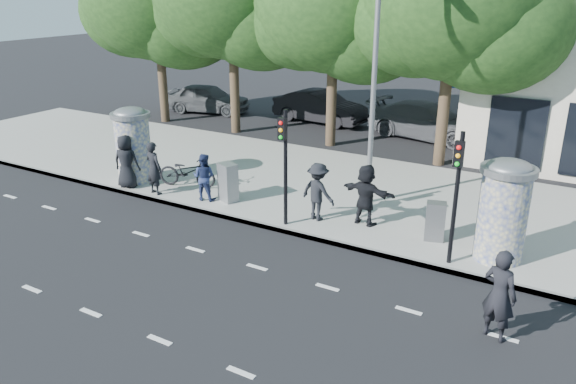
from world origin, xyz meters
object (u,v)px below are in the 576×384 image
Objects in this scene: traffic_pole_near at (285,156)px; ped_d at (318,192)px; street_lamp at (375,56)px; car_right at (428,121)px; traffic_pole_far at (457,186)px; cabinet_right at (435,221)px; ped_c at (204,177)px; ped_b at (154,168)px; ped_a at (126,161)px; ad_column_right at (504,208)px; cabinet_left at (228,182)px; ad_column_left at (133,143)px; man_road at (499,295)px; bicycle at (187,172)px; ped_f at (366,195)px; car_mid at (320,107)px; car_left at (207,98)px.

traffic_pole_near is 1.94× the size of ped_d.
street_lamp is at bearing 63.77° from traffic_pole_near.
car_right is (-0.93, 9.36, -3.97)m from street_lamp.
traffic_pole_far is 2.07m from cabinet_right.
traffic_pole_near is 2.19× the size of ped_c.
cabinet_right is at bearing 121.61° from traffic_pole_far.
ped_a is at bearing 9.23° from ped_b.
ad_column_right reaches higher than car_right.
traffic_pole_near is 5.21m from ped_b.
cabinet_left is (3.76, 0.69, -0.30)m from ped_a.
traffic_pole_near is at bearing -171.11° from ad_column_right.
ad_column_right is 5.18m from ped_d.
traffic_pole_far is at bearing -150.93° from car_right.
man_road is at bearing -13.66° from ad_column_left.
car_right is (5.54, 12.14, -0.22)m from ped_b.
street_lamp reaches higher than ped_b.
ad_column_left is at bearing -179.08° from ad_column_right.
bicycle is at bearing -165.51° from ped_a.
ped_b is at bearing -142.83° from cabinet_left.
cabinet_left is 1.15× the size of cabinet_right.
ped_b is 7.16m from ped_f.
car_right is (-0.17, 11.36, -0.20)m from ped_d.
traffic_pole_near is 3.56m from ped_c.
cabinet_right is at bearing -173.25° from ped_f.
car_mid reaches higher than bicycle.
traffic_pole_near is 13.67m from car_mid.
man_road is 1.56× the size of cabinet_left.
ped_a is (-6.32, 0.06, -1.16)m from traffic_pole_near.
car_mid is (-7.28, 11.29, -0.25)m from ped_f.
cabinet_right is at bearing -163.74° from ped_b.
traffic_pole_far is 0.60× the size of car_right.
ped_c is (-4.69, -2.40, -3.87)m from street_lamp.
cabinet_right is (4.07, 1.18, -1.53)m from traffic_pole_near.
ped_b reaches higher than cabinet_right.
ped_a is at bearing 179.48° from traffic_pole_near.
man_road reaches higher than car_right.
ad_column_left reaches higher than car_mid.
man_road reaches higher than car_left.
man_road is at bearing -56.72° from traffic_pole_far.
ad_column_left is 1.73m from ped_b.
street_lamp is 4.08× the size of man_road.
ped_d is (6.96, 0.78, -0.05)m from ped_a.
ped_c is at bearing 171.82° from car_right.
man_road is 0.96× the size of bicycle.
traffic_pole_far is 11.18m from ped_a.
ped_b is 0.98× the size of ped_f.
ad_column_left reaches higher than ped_b.
ped_a reaches higher than ped_d.
traffic_pole_near is (6.60, -0.71, 0.69)m from ad_column_left.
ped_f is at bearing -69.58° from street_lamp.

